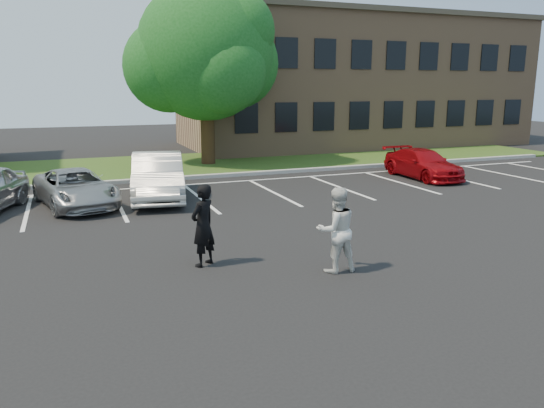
% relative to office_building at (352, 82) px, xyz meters
% --- Properties ---
extents(ground_plane, '(90.00, 90.00, 0.00)m').
position_rel_office_building_xyz_m(ground_plane, '(-14.00, -21.99, -4.16)').
color(ground_plane, black).
rests_on(ground_plane, ground).
extents(curb, '(40.00, 0.30, 0.15)m').
position_rel_office_building_xyz_m(curb, '(-14.00, -9.99, -4.08)').
color(curb, gray).
rests_on(curb, ground).
extents(grass_strip, '(44.00, 8.00, 0.08)m').
position_rel_office_building_xyz_m(grass_strip, '(-14.00, -5.99, -4.12)').
color(grass_strip, '#29421A').
rests_on(grass_strip, ground).
extents(stall_lines, '(34.00, 5.36, 0.01)m').
position_rel_office_building_xyz_m(stall_lines, '(-12.60, -13.04, -4.15)').
color(stall_lines, white).
rests_on(stall_lines, ground).
extents(office_building, '(22.40, 10.40, 8.30)m').
position_rel_office_building_xyz_m(office_building, '(0.00, 0.00, 0.00)').
color(office_building, '#967153').
rests_on(office_building, ground).
extents(tree, '(7.80, 7.20, 8.80)m').
position_rel_office_building_xyz_m(tree, '(-11.57, -6.15, 1.19)').
color(tree, black).
rests_on(tree, ground).
extents(man_black_suit, '(0.80, 0.75, 1.84)m').
position_rel_office_building_xyz_m(man_black_suit, '(-15.65, -21.06, -3.24)').
color(man_black_suit, black).
rests_on(man_black_suit, ground).
extents(man_white_shirt, '(0.91, 0.72, 1.84)m').
position_rel_office_building_xyz_m(man_white_shirt, '(-13.11, -22.45, -3.24)').
color(man_white_shirt, silver).
rests_on(man_white_shirt, ground).
extents(car_silver_minivan, '(2.92, 4.70, 1.21)m').
position_rel_office_building_xyz_m(car_silver_minivan, '(-18.11, -13.76, -3.55)').
color(car_silver_minivan, '#9FA1A5').
rests_on(car_silver_minivan, ground).
extents(car_white_sedan, '(2.43, 5.05, 1.60)m').
position_rel_office_building_xyz_m(car_white_sedan, '(-15.39, -13.58, -3.36)').
color(car_white_sedan, silver).
rests_on(car_white_sedan, ground).
extents(car_red_compact, '(1.74, 4.22, 1.22)m').
position_rel_office_building_xyz_m(car_red_compact, '(-4.05, -13.39, -3.55)').
color(car_red_compact, '#9B080E').
rests_on(car_red_compact, ground).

